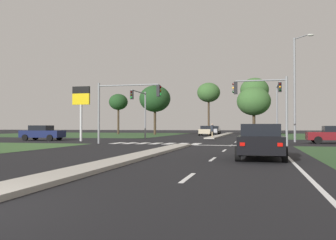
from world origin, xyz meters
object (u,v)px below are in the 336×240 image
(traffic_signal_far_right, at_px, (278,100))
(fuel_price_totem, at_px, (81,101))
(treeline_near, at_px, (118,102))
(car_black_near, at_px, (260,141))
(car_maroon_fifth, at_px, (335,135))
(street_lamp_second, at_px, (296,84))
(traffic_signal_far_left, at_px, (140,105))
(treeline_fourth, at_px, (254,101))
(car_silver_sixth, at_px, (215,130))
(traffic_signal_near_left, at_px, (123,101))
(treeline_third, at_px, (209,93))
(traffic_signal_near_right, at_px, (266,99))
(pedestrian_at_median, at_px, (212,129))
(treeline_second, at_px, (155,99))
(treeline_fifth, at_px, (254,90))
(car_navy_third, at_px, (42,133))
(car_beige_second, at_px, (206,131))

(traffic_signal_far_right, relative_size, fuel_price_totem, 1.11)
(treeline_near, bearing_deg, car_black_near, -61.49)
(car_maroon_fifth, relative_size, street_lamp_second, 0.46)
(car_black_near, relative_size, treeline_near, 0.61)
(traffic_signal_far_left, bearing_deg, treeline_fourth, 60.52)
(car_silver_sixth, bearing_deg, traffic_signal_near_left, 85.32)
(car_maroon_fifth, xyz_separation_m, treeline_third, (-14.43, 29.27, 6.48))
(traffic_signal_near_right, relative_size, treeline_fourth, 0.65)
(pedestrian_at_median, relative_size, treeline_second, 0.19)
(traffic_signal_near_left, distance_m, treeline_second, 33.81)
(treeline_near, bearing_deg, fuel_price_totem, -75.11)
(car_maroon_fifth, relative_size, traffic_signal_far_left, 0.79)
(treeline_fourth, bearing_deg, pedestrian_at_median, -104.90)
(traffic_signal_near_right, relative_size, street_lamp_second, 0.54)
(treeline_second, distance_m, treeline_fifth, 17.56)
(car_maroon_fifth, xyz_separation_m, treeline_fifth, (-6.75, 32.24, 7.07))
(traffic_signal_far_right, height_order, traffic_signal_far_left, traffic_signal_far_right)
(car_navy_third, relative_size, street_lamp_second, 0.46)
(treeline_near, bearing_deg, treeline_fifth, 5.28)
(car_black_near, height_order, fuel_price_totem, fuel_price_totem)
(traffic_signal_near_left, height_order, treeline_second, treeline_second)
(car_black_near, xyz_separation_m, traffic_signal_far_right, (2.03, 22.80, 3.38))
(treeline_second, xyz_separation_m, treeline_fifth, (17.08, 3.78, 1.52))
(car_maroon_fifth, bearing_deg, treeline_fifth, 11.82)
(car_black_near, xyz_separation_m, treeline_third, (-8.20, 45.43, 6.45))
(street_lamp_second, xyz_separation_m, treeline_fourth, (-4.02, 26.60, 0.22))
(treeline_third, bearing_deg, traffic_signal_far_left, -102.44)
(car_navy_third, distance_m, traffic_signal_far_right, 24.80)
(street_lamp_second, height_order, treeline_second, street_lamp_second)
(car_beige_second, bearing_deg, car_maroon_fifth, 120.44)
(car_silver_sixth, height_order, treeline_second, treeline_second)
(traffic_signal_near_right, relative_size, traffic_signal_far_left, 0.93)
(traffic_signal_far_left, height_order, treeline_second, treeline_second)
(traffic_signal_far_right, distance_m, street_lamp_second, 4.69)
(car_maroon_fifth, bearing_deg, traffic_signal_near_left, 104.89)
(car_black_near, height_order, street_lamp_second, street_lamp_second)
(pedestrian_at_median, bearing_deg, street_lamp_second, -7.12)
(traffic_signal_far_right, bearing_deg, treeline_second, 131.95)
(treeline_third, bearing_deg, treeline_fifth, 21.17)
(treeline_fourth, bearing_deg, fuel_price_totem, -119.24)
(pedestrian_at_median, bearing_deg, treeline_third, 135.96)
(traffic_signal_far_right, bearing_deg, car_beige_second, 119.69)
(traffic_signal_far_right, height_order, treeline_near, treeline_near)
(car_silver_sixth, xyz_separation_m, treeline_fourth, (7.18, -5.85, 4.85))
(traffic_signal_near_left, xyz_separation_m, treeline_near, (-14.04, 34.56, 2.31))
(treeline_fourth, bearing_deg, traffic_signal_near_left, -107.24)
(fuel_price_totem, relative_size, treeline_second, 0.62)
(car_beige_second, relative_size, traffic_signal_far_left, 0.76)
(car_beige_second, xyz_separation_m, traffic_signal_near_left, (-3.08, -28.71, 2.82))
(car_beige_second, relative_size, treeline_fifth, 0.43)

